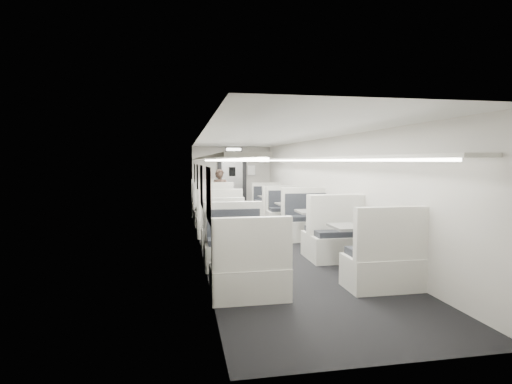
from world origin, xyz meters
name	(u,v)px	position (x,y,z in m)	size (l,w,h in m)	color
room	(263,189)	(0.00, 0.00, 1.20)	(3.24, 12.24, 2.64)	black
booth_left_a	(211,207)	(-1.00, 3.28, 0.42)	(1.14, 2.32, 1.24)	silver
booth_left_b	(216,216)	(-1.00, 1.29, 0.40)	(1.09, 2.21, 1.18)	silver
booth_left_c	(227,236)	(-1.00, -1.35, 0.35)	(0.96, 1.95, 1.04)	silver
booth_left_d	(241,257)	(-1.00, -3.24, 0.38)	(1.05, 2.13, 1.14)	silver
booth_right_a	(272,206)	(1.00, 3.45, 0.37)	(1.01, 2.05, 1.10)	silver
booth_right_b	(293,217)	(1.00, 0.92, 0.38)	(1.05, 2.13, 1.14)	silver
booth_right_c	(319,229)	(1.00, -1.14, 0.41)	(1.13, 2.29, 1.22)	silver
booth_right_d	(359,248)	(1.00, -3.12, 0.41)	(1.13, 2.29, 1.22)	silver
passenger	(220,194)	(-0.69, 3.40, 0.80)	(0.58, 0.38, 1.60)	black
window_a	(195,177)	(-1.49, 3.40, 1.35)	(0.02, 1.18, 0.84)	black
window_b	(197,181)	(-1.49, 1.20, 1.35)	(0.02, 1.18, 0.84)	black
window_c	(202,186)	(-1.49, -1.00, 1.35)	(0.02, 1.18, 0.84)	black
window_d	(209,195)	(-1.49, -3.20, 1.35)	(0.02, 1.18, 0.84)	black
luggage_rack_left	(211,158)	(-1.24, -0.30, 1.92)	(0.46, 10.40, 0.09)	silver
luggage_rack_right	(318,158)	(1.24, -0.30, 1.92)	(0.46, 10.40, 0.09)	silver
vestibule_door	(232,182)	(0.00, 5.93, 1.04)	(1.10, 0.13, 2.10)	black
exit_sign	(234,149)	(0.00, 5.44, 2.28)	(0.62, 0.12, 0.16)	black
wall_notice	(251,170)	(0.75, 5.92, 1.50)	(0.32, 0.02, 0.40)	white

